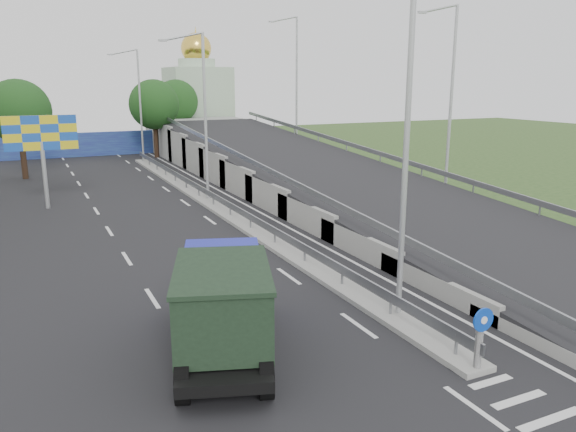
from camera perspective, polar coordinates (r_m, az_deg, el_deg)
ground at (r=14.70m, az=24.79°, el=-18.17°), size 160.00×160.00×0.00m
road_surface at (r=29.49m, az=-10.69°, el=-1.27°), size 26.00×90.00×0.04m
median at (r=34.01m, az=-7.58°, el=1.01°), size 1.00×44.00×0.20m
overpass_ramp at (r=36.65m, az=3.59°, el=4.63°), size 10.00×50.00×3.50m
median_guardrail at (r=33.88m, az=-7.61°, el=2.08°), size 0.09×44.00×0.71m
sign_bollard at (r=15.48m, az=18.93°, el=-11.62°), size 0.64×0.23×1.67m
lamp_post_near at (r=17.12m, az=11.46°, el=7.87°), size 2.74×0.18×10.08m
lamp_post_mid at (r=35.19m, az=-8.73°, el=10.78°), size 2.74×0.18×10.08m
lamp_post_far at (r=54.62m, az=-15.01°, el=11.42°), size 2.74×0.18×10.08m
blue_wall at (r=60.27m, az=-19.69°, el=6.85°), size 30.00×0.50×2.40m
church at (r=70.59m, az=-9.13°, el=11.68°), size 7.00×7.00×13.80m
billboard at (r=35.79m, az=-23.80°, el=7.23°), size 4.00×0.24×5.50m
tree_left_mid at (r=47.68m, az=-25.71°, el=9.55°), size 4.80×4.80×7.60m
tree_median_far at (r=56.98m, az=-13.46°, el=10.94°), size 4.80×4.80×7.60m
tree_ramp_far at (r=64.71m, az=-11.29°, el=11.32°), size 4.80×4.80×7.60m
dump_truck at (r=15.72m, az=-6.62°, el=-8.58°), size 4.16×6.66×2.76m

